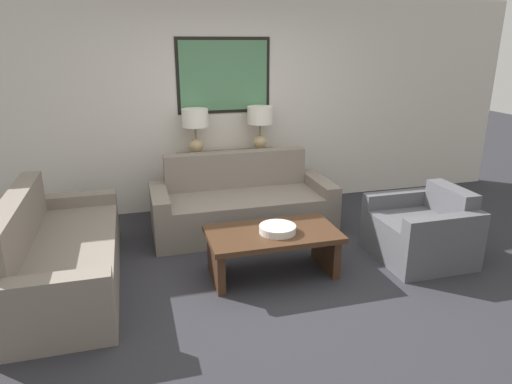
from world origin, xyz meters
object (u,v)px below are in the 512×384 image
couch_by_back_wall (242,206)px  decorative_bowl (278,229)px  armchair_near_back_wall (421,232)px  table_lamp_right (260,121)px  coffee_table (273,243)px  console_table (229,182)px  table_lamp_left (195,124)px  couch_by_side (60,256)px

couch_by_back_wall → decorative_bowl: size_ratio=6.06×
couch_by_back_wall → armchair_near_back_wall: size_ratio=2.31×
table_lamp_right → armchair_near_back_wall: (1.16, -1.87, -0.88)m
coffee_table → armchair_near_back_wall: bearing=-2.0°
decorative_bowl → couch_by_back_wall: bearing=92.4°
console_table → coffee_table: 1.81m
table_lamp_left → coffee_table: bearing=-76.8°
coffee_table → armchair_near_back_wall: armchair_near_back_wall is taller
armchair_near_back_wall → decorative_bowl: bearing=179.3°
console_table → table_lamp_right: bearing=0.0°
couch_by_back_wall → console_table: bearing=90.0°
couch_by_side → coffee_table: (1.88, -0.29, 0.03)m
table_lamp_left → couch_by_back_wall: table_lamp_left is taller
couch_by_back_wall → coffee_table: bearing=-89.2°
console_table → coffee_table: bearing=-89.5°
couch_by_side → coffee_table: size_ratio=1.69×
couch_by_back_wall → couch_by_side: (-1.87, -0.84, 0.00)m
table_lamp_right → couch_by_side: table_lamp_right is taller
table_lamp_right → armchair_near_back_wall: bearing=-58.0°
table_lamp_left → table_lamp_right: size_ratio=1.00×
coffee_table → decorative_bowl: size_ratio=3.58×
couch_by_back_wall → decorative_bowl: 1.18m
couch_by_side → decorative_bowl: (1.92, -0.33, 0.18)m
table_lamp_left → decorative_bowl: table_lamp_left is taller
couch_by_back_wall → decorative_bowl: (0.05, -1.16, 0.18)m
console_table → table_lamp_right: (0.41, 0.00, 0.77)m
decorative_bowl → coffee_table: bearing=134.4°
console_table → couch_by_back_wall: size_ratio=0.62×
table_lamp_right → couch_by_side: (-2.28, -1.52, -0.86)m
decorative_bowl → table_lamp_left: bearing=104.0°
console_table → armchair_near_back_wall: console_table is taller
coffee_table → armchair_near_back_wall: (1.56, -0.05, -0.05)m
table_lamp_left → decorative_bowl: size_ratio=1.68×
armchair_near_back_wall → couch_by_back_wall: bearing=143.1°
table_lamp_right → decorative_bowl: (-0.36, -1.85, -0.68)m
table_lamp_left → couch_by_side: (-1.46, -1.52, -0.86)m
table_lamp_left → coffee_table: table_lamp_left is taller
couch_by_back_wall → couch_by_side: bearing=-155.9°
coffee_table → decorative_bowl: bearing=-45.6°
table_lamp_right → coffee_table: table_lamp_right is taller
console_table → couch_by_back_wall: bearing=-90.0°
table_lamp_left → armchair_near_back_wall: (1.98, -1.87, -0.88)m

